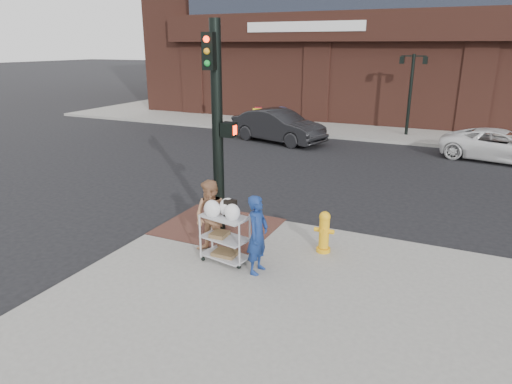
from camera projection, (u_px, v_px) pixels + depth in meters
The scene contains 14 objects.
ground at pixel (222, 250), 10.69m from camera, with size 220.00×220.00×0.00m, color black.
brick_curb_ramp at pixel (219, 226), 11.66m from camera, with size 2.80×2.40×0.01m, color #532B27.
lamp_post at pixel (411, 86), 22.87m from camera, with size 1.32×0.22×4.00m.
parking_sign at pixel (219, 104), 26.66m from camera, with size 0.05×0.05×2.20m, color black.
traffic_signal_pole at pixel (218, 123), 10.68m from camera, with size 0.61×0.51×5.00m.
woman_blue at pixel (258, 235), 9.12m from camera, with size 0.60×0.39×1.64m, color navy.
pedestrian_tan at pixel (212, 218), 9.93m from camera, with size 0.82×0.64×1.68m, color #A26F4C.
sedan_dark at pixel (278, 126), 22.29m from camera, with size 1.68×4.82×1.59m, color black.
minivan_white at pixel (501, 146), 18.67m from camera, with size 2.13×4.61×1.28m, color white.
utility_cart at pixel (225, 234), 9.64m from camera, with size 1.09×0.74×1.39m.
fire_hydrant at pixel (324, 231), 10.12m from camera, with size 0.45×0.32×0.96m.
newsbox_red at pixel (258, 116), 26.49m from camera, with size 0.41×0.37×0.98m, color #A41228.
newsbox_yellow at pixel (257, 116), 26.32m from camera, with size 0.40×0.36×0.96m, color yellow.
newsbox_blue at pixel (281, 117), 25.68m from camera, with size 0.46×0.41×1.09m, color navy.
Camera 1 is at (4.85, -8.50, 4.59)m, focal length 32.00 mm.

